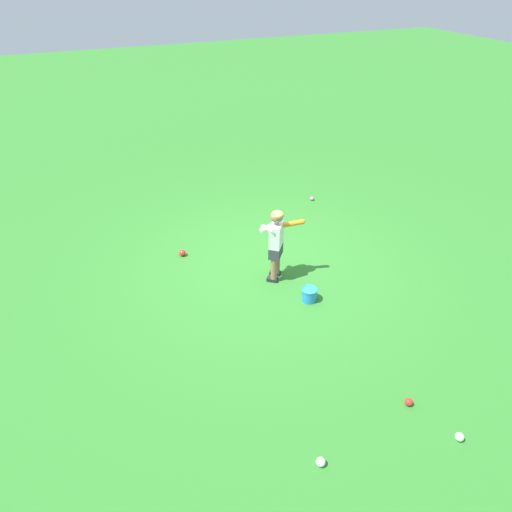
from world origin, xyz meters
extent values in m
plane|color=#2D7528|center=(0.00, 0.00, 0.00)|extent=(40.00, 40.00, 0.00)
cube|color=#232328|center=(-0.45, 0.10, 0.03)|extent=(0.16, 0.17, 0.05)
cylinder|color=#996B4C|center=(-0.47, 0.09, 0.21)|extent=(0.09, 0.09, 0.34)
cube|color=#232328|center=(-0.32, 0.00, 0.03)|extent=(0.16, 0.17, 0.05)
cylinder|color=#996B4C|center=(-0.33, -0.02, 0.21)|extent=(0.09, 0.09, 0.34)
cube|color=#383842|center=(-0.40, 0.03, 0.46)|extent=(0.30, 0.29, 0.16)
cube|color=white|center=(-0.40, 0.03, 0.71)|extent=(0.29, 0.27, 0.34)
sphere|color=#996B4C|center=(-0.40, 0.03, 1.00)|extent=(0.17, 0.17, 0.17)
ellipsoid|color=tan|center=(-0.41, 0.03, 1.02)|extent=(0.24, 0.24, 0.11)
sphere|color=orange|center=(-0.31, 0.14, 0.80)|extent=(0.04, 0.04, 0.04)
cylinder|color=black|center=(-0.34, 0.06, 0.81)|extent=(0.07, 0.14, 0.05)
cylinder|color=orange|center=(-0.41, -0.17, 0.85)|extent=(0.17, 0.35, 0.11)
sphere|color=orange|center=(-0.46, -0.33, 0.87)|extent=(0.07, 0.07, 0.07)
cylinder|color=white|center=(-0.36, 0.14, 0.81)|extent=(0.31, 0.10, 0.14)
cylinder|color=white|center=(-0.31, 0.09, 0.81)|extent=(0.09, 0.31, 0.14)
sphere|color=red|center=(0.69, 1.10, 0.05)|extent=(0.10, 0.10, 0.10)
sphere|color=white|center=(-3.52, -0.44, 0.04)|extent=(0.09, 0.09, 0.09)
sphere|color=pink|center=(1.59, -1.68, 0.04)|extent=(0.07, 0.07, 0.07)
sphere|color=white|center=(-3.22, 0.91, 0.04)|extent=(0.09, 0.09, 0.09)
sphere|color=red|center=(-2.99, -0.27, 0.04)|extent=(0.08, 0.08, 0.08)
cylinder|color=#2884DB|center=(-1.05, -0.16, 0.09)|extent=(0.20, 0.20, 0.18)
torus|color=#2884DB|center=(-1.05, -0.16, 0.18)|extent=(0.22, 0.22, 0.02)
camera|label=1|loc=(-5.33, 2.46, 3.95)|focal=32.90mm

